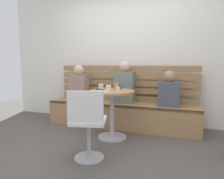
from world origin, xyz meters
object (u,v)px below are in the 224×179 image
at_px(person_child_left, 79,85).
at_px(cup_mug_blue, 119,86).
at_px(person_adult, 125,84).
at_px(booth_bench, 121,115).
at_px(cup_ceramic_white, 109,87).
at_px(cup_glass_short, 101,86).
at_px(phone_on_table, 100,89).
at_px(cafe_table, 112,105).
at_px(person_child_middle, 169,91).
at_px(cup_espresso_small, 118,89).
at_px(white_chair, 87,123).
at_px(plate_small, 102,91).
at_px(cup_tumbler_orange, 117,86).

distance_m(person_child_left, cup_mug_blue, 0.98).
distance_m(person_adult, person_child_left, 0.90).
bearing_deg(booth_bench, cup_ceramic_white, -96.20).
xyz_separation_m(cup_glass_short, phone_on_table, (0.03, -0.12, -0.04)).
distance_m(person_adult, phone_on_table, 0.64).
relative_size(person_adult, person_child_left, 1.10).
xyz_separation_m(booth_bench, cup_ceramic_white, (-0.05, -0.50, 0.55)).
xyz_separation_m(cafe_table, person_child_middle, (0.80, 0.56, 0.18)).
distance_m(person_child_left, cup_espresso_small, 1.11).
bearing_deg(person_child_left, person_child_middle, -0.56).
bearing_deg(cafe_table, person_child_left, 146.66).
xyz_separation_m(person_adult, cup_mug_blue, (0.01, -0.39, 0.01)).
bearing_deg(person_child_middle, phone_on_table, -151.81).
bearing_deg(booth_bench, white_chair, -89.44).
bearing_deg(cup_ceramic_white, phone_on_table, -157.74).
relative_size(cup_mug_blue, plate_small, 0.56).
height_order(booth_bench, cup_espresso_small, cup_espresso_small).
bearing_deg(phone_on_table, cup_ceramic_white, -37.47).
bearing_deg(booth_bench, cafe_table, -86.98).
height_order(booth_bench, person_adult, person_adult).
xyz_separation_m(cup_ceramic_white, cup_mug_blue, (0.12, 0.16, 0.01)).
distance_m(cup_ceramic_white, phone_on_table, 0.14).
relative_size(cup_glass_short, cup_espresso_small, 1.43).
xyz_separation_m(cafe_table, plate_small, (-0.09, -0.19, 0.23)).
relative_size(white_chair, cup_glass_short, 10.63).
bearing_deg(cup_ceramic_white, plate_small, -91.01).
bearing_deg(white_chair, cup_ceramic_white, 94.39).
bearing_deg(phone_on_table, cup_mug_blue, -19.62).
height_order(cup_espresso_small, cup_mug_blue, cup_mug_blue).
bearing_deg(cup_mug_blue, cafe_table, -98.74).
height_order(cafe_table, cup_ceramic_white, cup_ceramic_white).
relative_size(booth_bench, person_child_middle, 4.55).
distance_m(booth_bench, white_chair, 1.41).
bearing_deg(person_child_left, booth_bench, -0.18).
distance_m(person_child_middle, cup_espresso_small, 0.89).
xyz_separation_m(white_chair, cup_espresso_small, (0.10, 0.84, 0.30)).
distance_m(cup_ceramic_white, cup_tumbler_orange, 0.13).
distance_m(person_child_left, plate_small, 1.11).
bearing_deg(cup_glass_short, cafe_table, -30.30).
bearing_deg(phone_on_table, booth_bench, 12.30).
relative_size(booth_bench, person_adult, 3.60).
relative_size(person_child_left, person_child_middle, 1.14).
height_order(booth_bench, cup_ceramic_white, cup_ceramic_white).
xyz_separation_m(person_adult, cup_tumbler_orange, (0.01, -0.49, 0.01)).
xyz_separation_m(cafe_table, cup_espresso_small, (0.09, 0.02, 0.25)).
relative_size(cup_ceramic_white, cup_tumbler_orange, 0.80).
bearing_deg(white_chair, phone_on_table, 103.00).
bearing_deg(cup_ceramic_white, booth_bench, 83.80).
relative_size(cup_espresso_small, cup_ceramic_white, 0.70).
distance_m(cup_tumbler_orange, plate_small, 0.35).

